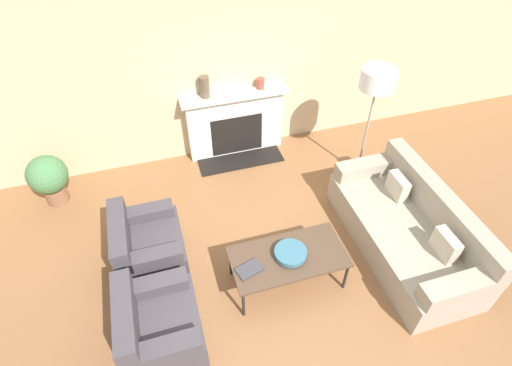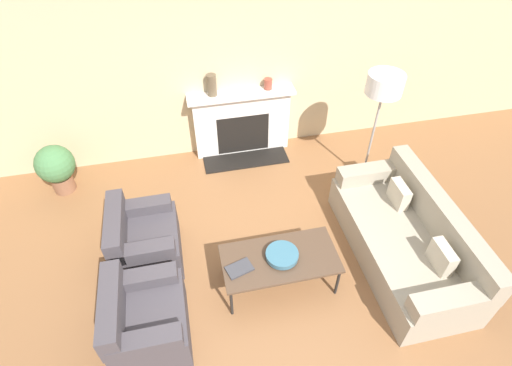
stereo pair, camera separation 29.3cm
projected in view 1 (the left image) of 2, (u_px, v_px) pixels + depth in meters
ground_plane at (284, 308)px, 4.29m from camera, size 18.00×18.00×0.00m
wall_back at (215, 61)px, 5.33m from camera, size 18.00×0.06×2.90m
fireplace at (235, 124)px, 5.92m from camera, size 1.53×0.59×1.02m
couch at (408, 230)px, 4.69m from camera, size 0.95×2.08×0.82m
armchair_near at (159, 328)px, 3.80m from camera, size 0.73×0.84×0.76m
armchair_far at (148, 247)px, 4.50m from camera, size 0.73×0.84×0.76m
coffee_table at (288, 258)px, 4.25m from camera, size 1.23×0.62×0.45m
bowl at (291, 253)px, 4.20m from camera, size 0.35×0.35×0.08m
book at (250, 269)px, 4.09m from camera, size 0.30×0.24×0.02m
floor_lamp at (377, 86)px, 4.92m from camera, size 0.45×0.45×1.64m
mantel_vase_left at (205, 87)px, 5.39m from camera, size 0.13×0.13×0.30m
mantel_vase_center_left at (260, 84)px, 5.61m from camera, size 0.12×0.12×0.15m
potted_plant at (48, 177)px, 5.18m from camera, size 0.51×0.51×0.72m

